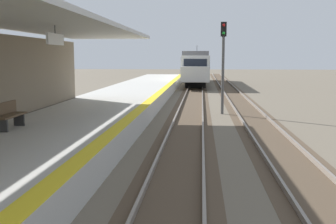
{
  "coord_description": "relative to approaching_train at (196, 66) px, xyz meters",
  "views": [
    {
      "loc": [
        2.53,
        0.26,
        3.24
      ],
      "look_at": [
        1.84,
        8.61,
        2.1
      ],
      "focal_mm": 43.09,
      "sensor_mm": 36.0,
      "label": 1
    }
  ],
  "objects": [
    {
      "name": "track_pair_nearest_platform",
      "position": [
        -0.0,
        -29.27,
        -2.13
      ],
      "size": [
        2.34,
        120.0,
        0.16
      ],
      "color": "#4C3D2D",
      "rests_on": "ground"
    },
    {
      "name": "platform_bench",
      "position": [
        -5.69,
        -36.39,
        -0.8
      ],
      "size": [
        0.45,
        1.6,
        0.88
      ],
      "color": "brown",
      "rests_on": "station_platform"
    },
    {
      "name": "rail_signal_post",
      "position": [
        1.83,
        -25.87,
        1.02
      ],
      "size": [
        0.32,
        0.34,
        5.2
      ],
      "color": "#4C4C4C",
      "rests_on": "ground"
    },
    {
      "name": "approaching_train",
      "position": [
        0.0,
        0.0,
        0.0
      ],
      "size": [
        2.93,
        19.6,
        4.76
      ],
      "color": "silver",
      "rests_on": "ground"
    },
    {
      "name": "track_pair_middle",
      "position": [
        3.4,
        -29.27,
        -2.13
      ],
      "size": [
        2.34,
        120.0,
        0.16
      ],
      "color": "#4C3D2D",
      "rests_on": "ground"
    },
    {
      "name": "station_platform",
      "position": [
        -4.4,
        -33.27,
        -1.73
      ],
      "size": [
        5.0,
        80.0,
        0.91
      ],
      "color": "#B7B5AD",
      "rests_on": "ground"
    }
  ]
}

